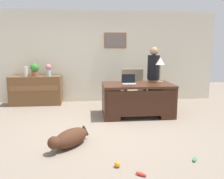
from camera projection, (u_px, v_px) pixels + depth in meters
name	position (u px, v px, depth m)	size (l,w,h in m)	color
ground_plane	(109.00, 128.00, 4.81)	(12.00, 12.00, 0.00)	gray
back_wall	(101.00, 57.00, 7.12)	(7.00, 0.16, 2.70)	beige
desk	(137.00, 99.00, 5.64)	(1.66, 0.99, 0.78)	#422316
credenza	(36.00, 90.00, 6.75)	(1.44, 0.50, 0.83)	brown
armchair	(133.00, 90.00, 6.56)	(0.60, 0.59, 1.03)	gray
person_standing	(153.00, 77.00, 6.28)	(0.32, 0.32, 1.65)	#262323
dog_lying	(69.00, 138.00, 3.86)	(0.70, 0.74, 0.30)	#472819
laptop	(129.00, 82.00, 5.55)	(0.32, 0.22, 0.23)	#B2B5BA
desk_lamp	(160.00, 63.00, 5.74)	(0.22, 0.22, 0.62)	#9E8447
vase_with_flowers	(49.00, 69.00, 6.68)	(0.17, 0.17, 0.34)	#AACBD2
vase_empty	(26.00, 71.00, 6.63)	(0.11, 0.11, 0.28)	silver
potted_plant	(35.00, 69.00, 6.64)	(0.24, 0.24, 0.36)	brown
dog_toy_ball	(117.00, 164.00, 3.23)	(0.08, 0.08, 0.08)	orange
dog_toy_bone	(195.00, 159.00, 3.41)	(0.15, 0.05, 0.05)	green
dog_toy_plush	(141.00, 174.00, 3.01)	(0.15, 0.05, 0.05)	#E53F33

